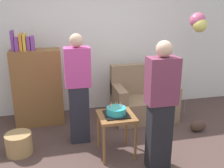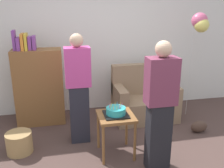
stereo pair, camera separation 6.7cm
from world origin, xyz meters
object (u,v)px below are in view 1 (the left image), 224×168
(birthday_cake, at_px, (116,111))
(handbag, at_px, (198,126))
(person_blowing_candles, at_px, (78,89))
(wicker_basket, at_px, (19,144))
(balloon_bunch, at_px, (199,22))
(side_table, at_px, (116,121))
(couch, at_px, (143,100))
(person_holding_cake, at_px, (161,107))
(bookshelf, at_px, (38,86))

(birthday_cake, distance_m, handbag, 1.60)
(handbag, bearing_deg, person_blowing_candles, 175.46)
(wicker_basket, relative_size, balloon_bunch, 0.19)
(side_table, xyz_separation_m, handbag, (1.47, 0.33, -0.40))
(couch, bearing_deg, person_holding_cake, -102.35)
(handbag, relative_size, balloon_bunch, 0.15)
(birthday_cake, xyz_separation_m, handbag, (1.47, 0.33, -0.54))
(person_blowing_candles, bearing_deg, balloon_bunch, 14.82)
(side_table, relative_size, person_blowing_candles, 0.36)
(handbag, bearing_deg, bookshelf, 160.15)
(birthday_cake, xyz_separation_m, wicker_basket, (-1.32, 0.32, -0.49))
(bookshelf, xyz_separation_m, balloon_bunch, (2.74, -0.28, 1.02))
(balloon_bunch, bearing_deg, person_blowing_candles, -167.25)
(bookshelf, bearing_deg, side_table, -49.49)
(person_blowing_candles, relative_size, balloon_bunch, 0.87)
(bookshelf, relative_size, person_blowing_candles, 0.99)
(bookshelf, xyz_separation_m, handbag, (2.53, -0.91, -0.58))
(person_holding_cake, relative_size, wicker_basket, 4.53)
(side_table, height_order, person_holding_cake, person_holding_cake)
(couch, bearing_deg, handbag, -46.68)
(side_table, bearing_deg, couch, 54.31)
(couch, height_order, side_table, couch)
(bookshelf, relative_size, handbag, 5.76)
(person_blowing_candles, height_order, wicker_basket, person_blowing_candles)
(person_holding_cake, height_order, wicker_basket, person_holding_cake)
(person_blowing_candles, bearing_deg, bookshelf, 130.89)
(person_holding_cake, relative_size, balloon_bunch, 0.87)
(side_table, distance_m, wicker_basket, 1.40)
(couch, distance_m, wicker_basket, 2.22)
(bookshelf, height_order, handbag, bookshelf)
(person_blowing_candles, bearing_deg, handbag, -2.47)
(couch, xyz_separation_m, wicker_basket, (-2.09, -0.75, -0.19))
(birthday_cake, xyz_separation_m, person_blowing_candles, (-0.45, 0.48, 0.19))
(bookshelf, bearing_deg, person_blowing_candles, -51.19)
(side_table, distance_m, balloon_bunch, 2.27)
(couch, xyz_separation_m, person_blowing_candles, (-1.22, -0.59, 0.49))
(couch, bearing_deg, birthday_cake, -125.69)
(birthday_cake, height_order, handbag, birthday_cake)
(handbag, bearing_deg, side_table, -167.41)
(bookshelf, relative_size, balloon_bunch, 0.86)
(birthday_cake, xyz_separation_m, balloon_bunch, (1.68, 0.96, 1.06))
(bookshelf, xyz_separation_m, person_blowing_candles, (0.61, -0.76, 0.15))
(side_table, bearing_deg, handbag, 12.59)
(wicker_basket, bearing_deg, bookshelf, 74.39)
(person_holding_cake, xyz_separation_m, balloon_bunch, (1.23, 1.37, 0.87))
(couch, bearing_deg, side_table, -125.69)
(couch, distance_m, handbag, 1.05)
(wicker_basket, xyz_separation_m, handbag, (2.78, 0.01, -0.05))
(person_blowing_candles, bearing_deg, birthday_cake, -44.89)
(couch, height_order, person_holding_cake, person_holding_cake)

